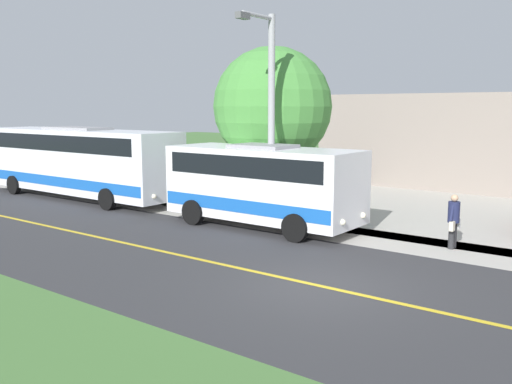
# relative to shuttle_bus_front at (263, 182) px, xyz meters

# --- Properties ---
(ground_plane) EXTENTS (120.00, 120.00, 0.00)m
(ground_plane) POSITION_rel_shuttle_bus_front_xyz_m (4.55, 5.03, -1.59)
(ground_plane) COLOR #477238
(road_surface) EXTENTS (8.00, 100.00, 0.01)m
(road_surface) POSITION_rel_shuttle_bus_front_xyz_m (4.55, 5.03, -1.59)
(road_surface) COLOR #333335
(road_surface) RESTS_ON ground
(sidewalk) EXTENTS (2.40, 100.00, 0.01)m
(sidewalk) POSITION_rel_shuttle_bus_front_xyz_m (-0.65, 5.03, -1.59)
(sidewalk) COLOR #B2ADA3
(sidewalk) RESTS_ON ground
(road_centre_line) EXTENTS (0.16, 100.00, 0.00)m
(road_centre_line) POSITION_rel_shuttle_bus_front_xyz_m (4.55, 5.03, -1.58)
(road_centre_line) COLOR gold
(road_centre_line) RESTS_ON ground
(shuttle_bus_front) EXTENTS (2.76, 7.11, 2.89)m
(shuttle_bus_front) POSITION_rel_shuttle_bus_front_xyz_m (0.00, 0.00, 0.00)
(shuttle_bus_front) COLOR white
(shuttle_bus_front) RESTS_ON ground
(transit_bus_rear) EXTENTS (2.68, 11.50, 3.27)m
(transit_bus_rear) POSITION_rel_shuttle_bus_front_xyz_m (0.04, -10.48, 0.20)
(transit_bus_rear) COLOR white
(transit_bus_rear) RESTS_ON ground
(pedestrian_with_bags) EXTENTS (0.72, 0.34, 1.62)m
(pedestrian_with_bags) POSITION_rel_shuttle_bus_front_xyz_m (-0.90, 6.33, -0.72)
(pedestrian_with_bags) COLOR #262628
(pedestrian_with_bags) RESTS_ON ground
(street_light_pole) EXTENTS (1.97, 0.24, 7.28)m
(street_light_pole) POSITION_rel_shuttle_bus_front_xyz_m (-0.31, 0.04, 2.45)
(street_light_pole) COLOR #9E9EA3
(street_light_pole) RESTS_ON ground
(tree_curbside) EXTENTS (4.73, 4.73, 6.55)m
(tree_curbside) POSITION_rel_shuttle_bus_front_xyz_m (-2.85, -1.61, 2.59)
(tree_curbside) COLOR #4C3826
(tree_curbside) RESTS_ON ground
(commercial_building) EXTENTS (10.00, 17.72, 4.86)m
(commercial_building) POSITION_rel_shuttle_bus_front_xyz_m (-16.85, 4.10, 0.84)
(commercial_building) COLOR gray
(commercial_building) RESTS_ON ground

